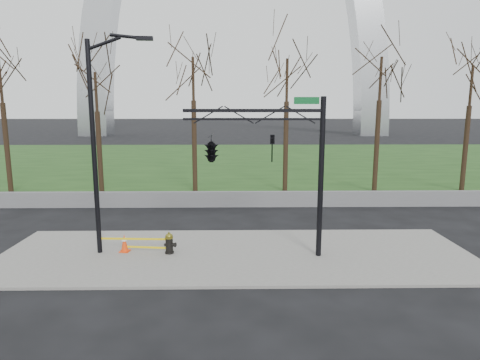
{
  "coord_description": "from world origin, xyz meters",
  "views": [
    {
      "loc": [
        -0.08,
        -14.98,
        5.52
      ],
      "look_at": [
        0.18,
        2.0,
        2.6
      ],
      "focal_mm": 30.56,
      "sensor_mm": 36.0,
      "label": 1
    }
  ],
  "objects_px": {
    "traffic_cone": "(124,243)",
    "traffic_signal_mast": "(232,148)",
    "fire_hydrant": "(170,243)",
    "street_light": "(99,133)"
  },
  "relations": [
    {
      "from": "fire_hydrant",
      "to": "traffic_cone",
      "type": "height_order",
      "value": "fire_hydrant"
    },
    {
      "from": "street_light",
      "to": "traffic_signal_mast",
      "type": "xyz_separation_m",
      "value": [
        4.91,
        -0.42,
        -0.55
      ]
    },
    {
      "from": "traffic_cone",
      "to": "street_light",
      "type": "xyz_separation_m",
      "value": [
        -0.72,
        -0.04,
        4.25
      ]
    },
    {
      "from": "fire_hydrant",
      "to": "traffic_cone",
      "type": "bearing_deg",
      "value": -170.15
    },
    {
      "from": "traffic_cone",
      "to": "traffic_signal_mast",
      "type": "bearing_deg",
      "value": -6.3
    },
    {
      "from": "fire_hydrant",
      "to": "street_light",
      "type": "distance_m",
      "value": 4.89
    },
    {
      "from": "fire_hydrant",
      "to": "traffic_cone",
      "type": "relative_size",
      "value": 1.22
    },
    {
      "from": "street_light",
      "to": "fire_hydrant",
      "type": "bearing_deg",
      "value": -8.39
    },
    {
      "from": "traffic_cone",
      "to": "street_light",
      "type": "bearing_deg",
      "value": -176.48
    },
    {
      "from": "fire_hydrant",
      "to": "traffic_signal_mast",
      "type": "height_order",
      "value": "traffic_signal_mast"
    }
  ]
}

